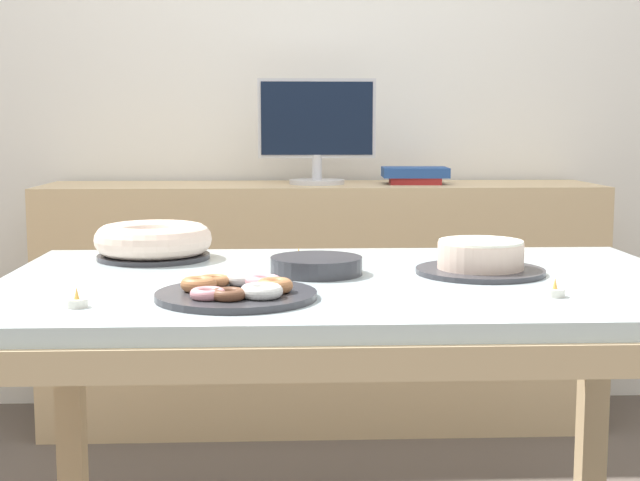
{
  "coord_description": "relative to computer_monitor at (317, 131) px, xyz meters",
  "views": [
    {
      "loc": [
        -0.15,
        -1.95,
        1.1
      ],
      "look_at": [
        -0.05,
        0.18,
        0.82
      ],
      "focal_mm": 50.0,
      "sensor_mm": 36.0,
      "label": 1
    }
  ],
  "objects": [
    {
      "name": "tealight_right_edge",
      "position": [
        -0.09,
        -1.05,
        -0.3
      ],
      "size": [
        0.04,
        0.04,
        0.04
      ],
      "color": "silver",
      "rests_on": "dining_table"
    },
    {
      "name": "cake_golden_bundt",
      "position": [
        -0.45,
        -0.97,
        -0.27
      ],
      "size": [
        0.3,
        0.3,
        0.09
      ],
      "color": "#333338",
      "rests_on": "dining_table"
    },
    {
      "name": "tealight_centre",
      "position": [
        -0.51,
        -1.57,
        -0.3
      ],
      "size": [
        0.04,
        0.04,
        0.04
      ],
      "color": "silver",
      "rests_on": "dining_table"
    },
    {
      "name": "dining_table",
      "position": [
        0.02,
        -1.27,
        -0.41
      ],
      "size": [
        1.57,
        0.98,
        0.76
      ],
      "color": "silver",
      "rests_on": "ground"
    },
    {
      "name": "tealight_left_edge",
      "position": [
        0.41,
        -1.51,
        -0.3
      ],
      "size": [
        0.04,
        0.04,
        0.04
      ],
      "color": "silver",
      "rests_on": "dining_table"
    },
    {
      "name": "book_stack",
      "position": [
        0.36,
        0.0,
        -0.16
      ],
      "size": [
        0.24,
        0.19,
        0.06
      ],
      "color": "maroon",
      "rests_on": "sideboard"
    },
    {
      "name": "plate_stack",
      "position": [
        -0.05,
        -1.22,
        -0.3
      ],
      "size": [
        0.21,
        0.21,
        0.04
      ],
      "color": "#333338",
      "rests_on": "dining_table"
    },
    {
      "name": "cake_chocolate_round",
      "position": [
        0.32,
        -1.23,
        -0.28
      ],
      "size": [
        0.29,
        0.29,
        0.08
      ],
      "color": "#333338",
      "rests_on": "dining_table"
    },
    {
      "name": "tealight_near_front",
      "position": [
        0.37,
        -0.9,
        -0.3
      ],
      "size": [
        0.04,
        0.04,
        0.04
      ],
      "color": "silver",
      "rests_on": "dining_table"
    },
    {
      "name": "sideboard",
      "position": [
        0.02,
        0.0,
        -0.63
      ],
      "size": [
        2.0,
        0.44,
        0.89
      ],
      "color": "#D1B284",
      "rests_on": "ground"
    },
    {
      "name": "pastry_platter",
      "position": [
        -0.22,
        -1.5,
        -0.3
      ],
      "size": [
        0.32,
        0.32,
        0.04
      ],
      "color": "#333338",
      "rests_on": "dining_table"
    },
    {
      "name": "wall_back",
      "position": [
        0.02,
        0.3,
        0.22
      ],
      "size": [
        8.0,
        0.1,
        2.6
      ],
      "primitive_type": "cube",
      "color": "white",
      "rests_on": "ground"
    },
    {
      "name": "computer_monitor",
      "position": [
        0.0,
        0.0,
        0.0
      ],
      "size": [
        0.42,
        0.2,
        0.38
      ],
      "color": "silver",
      "rests_on": "sideboard"
    }
  ]
}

